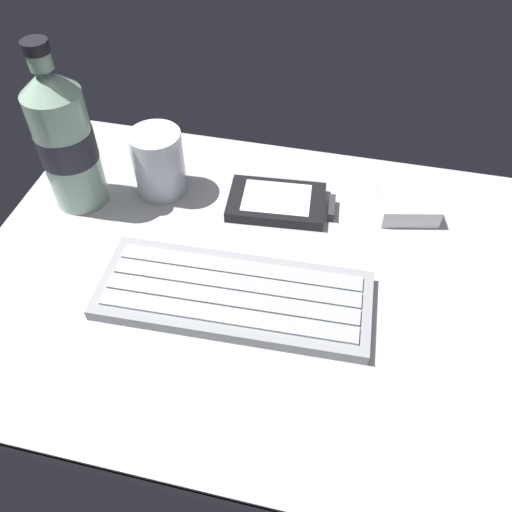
# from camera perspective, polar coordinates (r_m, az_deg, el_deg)

# --- Properties ---
(ground_plane) EXTENTS (0.64, 0.48, 0.03)m
(ground_plane) POSITION_cam_1_polar(r_m,az_deg,el_deg) (0.60, -0.05, -2.72)
(ground_plane) COLOR #B7BABC
(keyboard) EXTENTS (0.29, 0.12, 0.02)m
(keyboard) POSITION_cam_1_polar(r_m,az_deg,el_deg) (0.57, -2.40, -4.21)
(keyboard) COLOR #93969B
(keyboard) RESTS_ON ground_plane
(handheld_device) EXTENTS (0.13, 0.09, 0.02)m
(handheld_device) POSITION_cam_1_polar(r_m,az_deg,el_deg) (0.67, 2.78, 5.75)
(handheld_device) COLOR black
(handheld_device) RESTS_ON ground_plane
(juice_cup) EXTENTS (0.06, 0.06, 0.09)m
(juice_cup) POSITION_cam_1_polar(r_m,az_deg,el_deg) (0.68, -10.41, 9.65)
(juice_cup) COLOR silver
(juice_cup) RESTS_ON ground_plane
(water_bottle) EXTENTS (0.07, 0.07, 0.21)m
(water_bottle) POSITION_cam_1_polar(r_m,az_deg,el_deg) (0.67, -19.88, 11.72)
(water_bottle) COLOR #9EC1A8
(water_bottle) RESTS_ON ground_plane
(charger_block) EXTENTS (0.08, 0.07, 0.02)m
(charger_block) POSITION_cam_1_polar(r_m,az_deg,el_deg) (0.68, 16.01, 5.23)
(charger_block) COLOR white
(charger_block) RESTS_ON ground_plane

